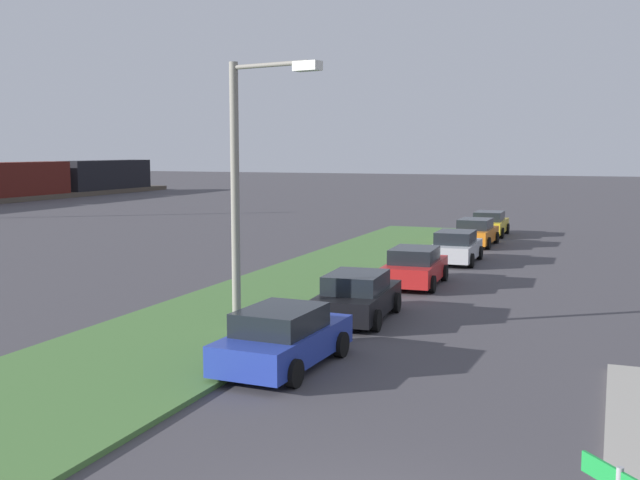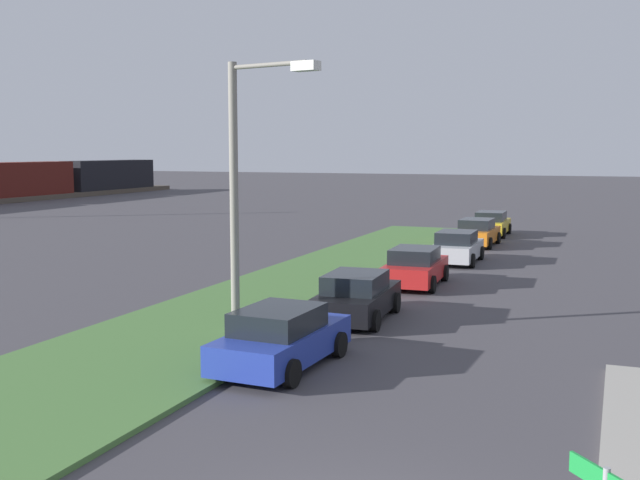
% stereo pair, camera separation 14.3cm
% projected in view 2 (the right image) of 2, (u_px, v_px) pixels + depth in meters
% --- Properties ---
extents(grass_median, '(60.00, 6.00, 0.12)m').
position_uv_depth(grass_median, '(202.00, 328.00, 21.86)').
color(grass_median, '#477238').
rests_on(grass_median, ground).
extents(parked_car_blue, '(4.38, 2.17, 1.47)m').
position_uv_depth(parked_car_blue, '(281.00, 338.00, 18.06)').
color(parked_car_blue, '#23389E').
rests_on(parked_car_blue, ground).
extents(parked_car_black, '(4.40, 2.21, 1.47)m').
position_uv_depth(parked_car_black, '(357.00, 297.00, 23.12)').
color(parked_car_black, black).
rests_on(parked_car_black, ground).
extents(parked_car_red, '(4.38, 2.17, 1.47)m').
position_uv_depth(parked_car_red, '(415.00, 267.00, 28.97)').
color(parked_car_red, red).
rests_on(parked_car_red, ground).
extents(parked_car_silver, '(4.34, 2.09, 1.47)m').
position_uv_depth(parked_car_silver, '(457.00, 247.00, 34.85)').
color(parked_car_silver, '#B2B5BA').
rests_on(parked_car_silver, ground).
extents(parked_car_orange, '(4.32, 2.06, 1.47)m').
position_uv_depth(parked_car_orange, '(477.00, 233.00, 41.02)').
color(parked_car_orange, orange).
rests_on(parked_car_orange, ground).
extents(parked_car_yellow, '(4.32, 2.07, 1.47)m').
position_uv_depth(parked_car_yellow, '(491.00, 224.00, 45.88)').
color(parked_car_yellow, gold).
rests_on(parked_car_yellow, ground).
extents(streetlight, '(0.86, 2.85, 7.50)m').
position_uv_depth(streetlight, '(244.00, 178.00, 20.63)').
color(streetlight, gray).
rests_on(streetlight, ground).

